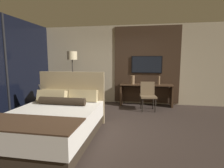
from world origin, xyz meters
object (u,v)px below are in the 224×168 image
at_px(bed, 54,121).
at_px(tv, 147,65).
at_px(floor_lamp, 72,60).
at_px(book, 149,84).
at_px(armchair_by_window, 52,101).
at_px(desk, 146,91).
at_px(vase_tall, 159,80).
at_px(desk_chair, 148,93).
at_px(vase_short, 133,80).

height_order(bed, tv, tv).
distance_m(bed, floor_lamp, 2.90).
xyz_separation_m(tv, book, (0.09, -0.27, -0.66)).
xyz_separation_m(armchair_by_window, floor_lamp, (0.47, 0.62, 1.30)).
bearing_deg(tv, floor_lamp, -166.66).
xyz_separation_m(desk, floor_lamp, (-2.52, -0.40, 1.07)).
bearing_deg(vase_tall, desk, -176.25).
relative_size(desk_chair, vase_short, 2.96).
height_order(bed, vase_tall, bed).
bearing_deg(bed, vase_short, 63.87).
distance_m(desk, tv, 0.93).
bearing_deg(book, vase_short, 176.13).
height_order(tv, armchair_by_window, tv).
bearing_deg(floor_lamp, vase_short, 10.04).
bearing_deg(desk, book, -40.59).
height_order(floor_lamp, vase_tall, floor_lamp).
bearing_deg(tv, armchair_by_window, -157.85).
relative_size(desk_chair, floor_lamp, 0.48).
relative_size(desk_chair, book, 3.94).
bearing_deg(book, tv, 108.72).
bearing_deg(vase_short, desk, 4.99).
xyz_separation_m(tv, vase_tall, (0.43, -0.17, -0.53)).
bearing_deg(floor_lamp, desk, 9.11).
relative_size(desk, vase_short, 5.92).
relative_size(desk, tv, 1.67).
distance_m(bed, desk_chair, 3.07).
distance_m(desk_chair, vase_short, 0.83).
bearing_deg(vase_tall, tv, 158.66).
height_order(tv, desk_chair, tv).
distance_m(desk, book, 0.28).
distance_m(floor_lamp, book, 2.76).
height_order(bed, floor_lamp, floor_lamp).
relative_size(desk, armchair_by_window, 1.66).
height_order(bed, book, bed).
xyz_separation_m(vase_tall, book, (-0.33, -0.11, -0.13)).
distance_m(desk_chair, floor_lamp, 2.77).
bearing_deg(vase_short, desk_chair, -46.53).
xyz_separation_m(desk, tv, (0.00, 0.19, 0.91)).
relative_size(armchair_by_window, vase_tall, 3.72).
distance_m(vase_short, book, 0.58).
height_order(armchair_by_window, book, armchair_by_window).
bearing_deg(vase_tall, armchair_by_window, -162.89).
bearing_deg(vase_short, book, -3.87).
distance_m(armchair_by_window, book, 3.26).
bearing_deg(floor_lamp, vase_tall, 8.34).
xyz_separation_m(bed, vase_short, (1.43, 2.91, 0.55)).
bearing_deg(desk_chair, tv, 86.30).
xyz_separation_m(bed, book, (1.99, 2.88, 0.41)).
xyz_separation_m(desk, vase_tall, (0.43, 0.03, 0.38)).
height_order(vase_short, book, vase_short).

